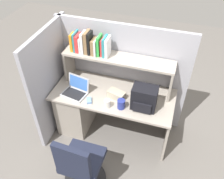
# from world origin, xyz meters

# --- Properties ---
(ground_plane) EXTENTS (8.00, 8.00, 0.00)m
(ground_plane) POSITION_xyz_m (0.00, 0.00, 0.00)
(ground_plane) COLOR slate
(desk) EXTENTS (1.60, 0.70, 0.73)m
(desk) POSITION_xyz_m (-0.39, 0.00, 0.40)
(desk) COLOR #AAA093
(desk) RESTS_ON ground_plane
(cubicle_partition_rear) EXTENTS (1.84, 0.05, 1.55)m
(cubicle_partition_rear) POSITION_xyz_m (0.00, 0.38, 0.78)
(cubicle_partition_rear) COLOR #9E9EA8
(cubicle_partition_rear) RESTS_ON ground_plane
(cubicle_partition_left) EXTENTS (0.05, 1.06, 1.55)m
(cubicle_partition_left) POSITION_xyz_m (-0.85, -0.05, 0.78)
(cubicle_partition_left) COLOR #9E9EA8
(cubicle_partition_left) RESTS_ON ground_plane
(overhead_hutch) EXTENTS (1.44, 0.28, 0.45)m
(overhead_hutch) POSITION_xyz_m (0.00, 0.20, 1.08)
(overhead_hutch) COLOR gray
(overhead_hutch) RESTS_ON desk
(reference_books_on_shelf) EXTENTS (0.50, 0.19, 0.29)m
(reference_books_on_shelf) POSITION_xyz_m (-0.36, 0.20, 1.30)
(reference_books_on_shelf) COLOR orange
(reference_books_on_shelf) RESTS_ON overhead_hutch
(laptop) EXTENTS (0.35, 0.31, 0.22)m
(laptop) POSITION_xyz_m (-0.47, -0.12, 0.78)
(laptop) COLOR #B7BABF
(laptop) RESTS_ON desk
(backpack) EXTENTS (0.30, 0.22, 0.31)m
(backpack) POSITION_xyz_m (0.43, -0.12, 0.88)
(backpack) COLOR black
(backpack) RESTS_ON desk
(computer_mouse) EXTENTS (0.10, 0.12, 0.03)m
(computer_mouse) POSITION_xyz_m (-0.25, -0.23, 0.75)
(computer_mouse) COLOR #7299C6
(computer_mouse) RESTS_ON desk
(paper_cup) EXTENTS (0.08, 0.08, 0.11)m
(paper_cup) POSITION_xyz_m (0.00, -0.25, 0.78)
(paper_cup) COLOR white
(paper_cup) RESTS_ON desk
(tissue_box) EXTENTS (0.25, 0.18, 0.10)m
(tissue_box) POSITION_xyz_m (0.06, -0.05, 0.78)
(tissue_box) COLOR #BFB299
(tissue_box) RESTS_ON desk
(snack_canister) EXTENTS (0.10, 0.10, 0.12)m
(snack_canister) POSITION_xyz_m (0.17, -0.21, 0.79)
(snack_canister) COLOR navy
(snack_canister) RESTS_ON desk
(office_chair) EXTENTS (0.52, 0.52, 0.93)m
(office_chair) POSITION_xyz_m (-0.09, -0.93, 0.39)
(office_chair) COLOR black
(office_chair) RESTS_ON ground_plane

